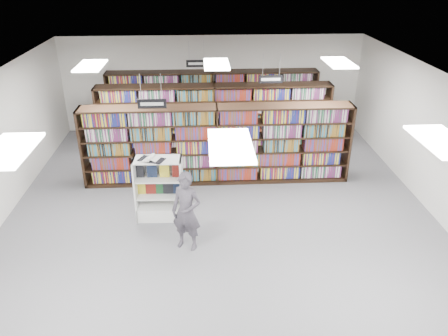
{
  "coord_description": "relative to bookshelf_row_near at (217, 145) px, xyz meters",
  "views": [
    {
      "loc": [
        -0.39,
        -8.54,
        5.53
      ],
      "look_at": [
        0.1,
        0.5,
        1.1
      ],
      "focal_mm": 35.0,
      "sensor_mm": 36.0,
      "label": 1
    }
  ],
  "objects": [
    {
      "name": "wall_right",
      "position": [
        5.0,
        -2.0,
        0.55
      ],
      "size": [
        0.1,
        12.0,
        3.2
      ],
      "primitive_type": "cube",
      "color": "silver",
      "rests_on": "ground"
    },
    {
      "name": "endcap_display",
      "position": [
        -1.39,
        -1.74,
        -0.55
      ],
      "size": [
        1.09,
        0.57,
        1.5
      ],
      "rotation": [
        0.0,
        0.0,
        -0.03
      ],
      "color": "white",
      "rests_on": "floor"
    },
    {
      "name": "aisle_sign_right",
      "position": [
        1.5,
        1.0,
        1.48
      ],
      "size": [
        0.65,
        0.02,
        0.8
      ],
      "color": "#B2B2B7",
      "rests_on": "ceiling"
    },
    {
      "name": "bookshelf_row_far",
      "position": [
        0.0,
        3.7,
        0.0
      ],
      "size": [
        7.0,
        0.6,
        2.1
      ],
      "color": "black",
      "rests_on": "floor"
    },
    {
      "name": "bookshelf_row_near",
      "position": [
        0.0,
        0.0,
        0.0
      ],
      "size": [
        7.0,
        0.6,
        2.1
      ],
      "color": "black",
      "rests_on": "floor"
    },
    {
      "name": "troffer_back_center",
      "position": [
        0.0,
        0.0,
        2.11
      ],
      "size": [
        0.6,
        1.2,
        0.04
      ],
      "primitive_type": "cube",
      "color": "white",
      "rests_on": "ceiling"
    },
    {
      "name": "troffer_front_right",
      "position": [
        3.0,
        -5.0,
        2.11
      ],
      "size": [
        0.6,
        1.2,
        0.04
      ],
      "primitive_type": "cube",
      "color": "white",
      "rests_on": "ceiling"
    },
    {
      "name": "troffer_back_left",
      "position": [
        -3.0,
        0.0,
        2.11
      ],
      "size": [
        0.6,
        1.2,
        0.04
      ],
      "primitive_type": "cube",
      "color": "white",
      "rests_on": "ceiling"
    },
    {
      "name": "aisle_sign_left",
      "position": [
        -1.5,
        -1.0,
        1.48
      ],
      "size": [
        0.65,
        0.02,
        0.8
      ],
      "color": "#B2B2B7",
      "rests_on": "ceiling"
    },
    {
      "name": "troffer_front_center",
      "position": [
        0.0,
        -5.0,
        2.11
      ],
      "size": [
        0.6,
        1.2,
        0.04
      ],
      "primitive_type": "cube",
      "color": "white",
      "rests_on": "ceiling"
    },
    {
      "name": "wall_back",
      "position": [
        0.0,
        4.0,
        0.55
      ],
      "size": [
        10.0,
        0.1,
        3.2
      ],
      "primitive_type": "cube",
      "color": "silver",
      "rests_on": "ground"
    },
    {
      "name": "ceiling",
      "position": [
        0.0,
        -2.0,
        2.15
      ],
      "size": [
        10.0,
        12.0,
        0.1
      ],
      "primitive_type": "cube",
      "color": "silver",
      "rests_on": "wall_back"
    },
    {
      "name": "troffer_back_right",
      "position": [
        3.0,
        0.0,
        2.11
      ],
      "size": [
        0.6,
        1.2,
        0.04
      ],
      "primitive_type": "cube",
      "color": "white",
      "rests_on": "ceiling"
    },
    {
      "name": "floor",
      "position": [
        0.0,
        -2.0,
        -1.05
      ],
      "size": [
        12.0,
        12.0,
        0.0
      ],
      "primitive_type": "plane",
      "color": "#55545A",
      "rests_on": "ground"
    },
    {
      "name": "troffer_front_left",
      "position": [
        -3.0,
        -5.0,
        2.11
      ],
      "size": [
        0.6,
        1.2,
        0.04
      ],
      "primitive_type": "cube",
      "color": "white",
      "rests_on": "ceiling"
    },
    {
      "name": "open_book",
      "position": [
        -1.51,
        -1.83,
        0.48
      ],
      "size": [
        0.64,
        0.51,
        0.13
      ],
      "rotation": [
        0.0,
        0.0,
        -0.39
      ],
      "color": "black",
      "rests_on": "endcap_display"
    },
    {
      "name": "bookshelf_row_mid",
      "position": [
        0.0,
        2.0,
        0.0
      ],
      "size": [
        7.0,
        0.6,
        2.1
      ],
      "color": "black",
      "rests_on": "floor"
    },
    {
      "name": "shopper",
      "position": [
        -0.74,
        -2.97,
        -0.19
      ],
      "size": [
        0.73,
        0.62,
        1.72
      ],
      "primitive_type": "imported",
      "rotation": [
        0.0,
        0.0,
        -0.38
      ],
      "color": "#48444E",
      "rests_on": "floor"
    },
    {
      "name": "aisle_sign_center",
      "position": [
        -0.5,
        3.0,
        1.48
      ],
      "size": [
        0.65,
        0.02,
        0.8
      ],
      "color": "#B2B2B7",
      "rests_on": "ceiling"
    }
  ]
}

